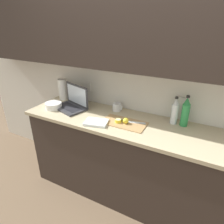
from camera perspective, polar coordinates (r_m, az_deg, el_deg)
The scene contains 14 objects.
ground_plane at distance 2.50m, azimuth 7.41°, elevation -23.04°, with size 12.00×12.00×0.00m, color brown.
wall_back at distance 1.92m, azimuth 12.52°, elevation 15.63°, with size 5.20×0.38×2.60m.
counter_unit at distance 2.17m, azimuth 8.63°, elevation -14.68°, with size 2.53×0.59×0.93m.
laptop at distance 2.30m, azimuth -11.24°, elevation 2.63°, with size 0.43×0.34×0.26m.
cutting_board at distance 1.94m, azimuth 3.45°, elevation -3.12°, with size 0.43×0.23×0.01m, color tan.
knife at distance 1.96m, azimuth 3.72°, elevation -2.44°, with size 0.30×0.10×0.02m.
lemon_half_cut at distance 1.94m, azimuth 1.76°, elevation -2.52°, with size 0.06×0.06×0.03m.
lemon_whole_beside at distance 1.91m, azimuth 3.92°, elevation -2.51°, with size 0.06×0.06×0.06m.
bottle_green_soda at distance 1.96m, azimuth 20.24°, elevation -0.05°, with size 0.07×0.07×0.30m.
bottle_oil_tall at distance 1.98m, azimuth 17.48°, elevation 0.14°, with size 0.07×0.07×0.27m.
measuring_cup at distance 2.19m, azimuth 1.36°, elevation 1.47°, with size 0.11×0.09×0.09m.
bowl_white at distance 2.35m, azimuth -16.36°, elevation 1.82°, with size 0.19×0.19×0.07m.
paper_towel_roll at distance 2.56m, azimuth -13.90°, elevation 6.31°, with size 0.10×0.10×0.26m.
dish_towel at distance 1.94m, azimuth -4.54°, elevation -2.97°, with size 0.22×0.16×0.02m, color white.
Camera 1 is at (0.50, -1.61, 1.85)m, focal length 32.00 mm.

